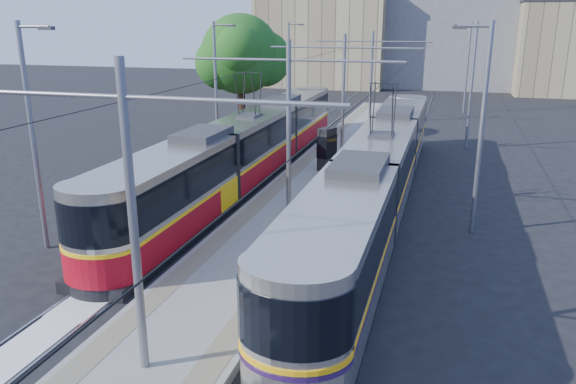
% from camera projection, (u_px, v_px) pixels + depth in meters
% --- Properties ---
extents(ground, '(160.00, 160.00, 0.00)m').
position_uv_depth(ground, '(215.00, 299.00, 16.75)').
color(ground, black).
rests_on(ground, ground).
extents(platform, '(4.00, 50.00, 0.30)m').
position_uv_depth(platform, '(332.00, 163.00, 32.34)').
color(platform, gray).
rests_on(platform, ground).
extents(tactile_strip_left, '(0.70, 50.00, 0.01)m').
position_uv_depth(tactile_strip_left, '(307.00, 159.00, 32.68)').
color(tactile_strip_left, gray).
rests_on(tactile_strip_left, platform).
extents(tactile_strip_right, '(0.70, 50.00, 0.01)m').
position_uv_depth(tactile_strip_right, '(357.00, 162.00, 31.91)').
color(tactile_strip_right, gray).
rests_on(tactile_strip_right, platform).
extents(rails, '(8.71, 70.00, 0.03)m').
position_uv_depth(rails, '(332.00, 165.00, 32.38)').
color(rails, gray).
rests_on(rails, ground).
extents(track_arrow, '(1.20, 5.00, 0.01)m').
position_uv_depth(track_arrow, '(45.00, 332.00, 14.95)').
color(track_arrow, silver).
rests_on(track_arrow, ground).
extents(tram_left, '(2.43, 28.80, 5.50)m').
position_uv_depth(tram_left, '(250.00, 147.00, 29.32)').
color(tram_left, black).
rests_on(tram_left, ground).
extents(tram_right, '(2.43, 29.44, 5.50)m').
position_uv_depth(tram_right, '(380.00, 169.00, 24.25)').
color(tram_right, black).
rests_on(tram_right, ground).
extents(catenary, '(9.20, 70.00, 7.00)m').
position_uv_depth(catenary, '(322.00, 92.00, 28.46)').
color(catenary, gray).
rests_on(catenary, platform).
extents(street_lamps, '(15.18, 38.22, 8.00)m').
position_uv_depth(street_lamps, '(347.00, 85.00, 34.85)').
color(street_lamps, gray).
rests_on(street_lamps, ground).
extents(shelter, '(0.96, 1.19, 2.28)m').
position_uv_depth(shelter, '(327.00, 148.00, 30.00)').
color(shelter, black).
rests_on(shelter, platform).
extents(tree, '(5.89, 5.44, 8.55)m').
position_uv_depth(tree, '(247.00, 56.00, 37.86)').
color(tree, '#382314').
rests_on(tree, ground).
extents(building_left, '(16.32, 12.24, 12.15)m').
position_uv_depth(building_left, '(326.00, 37.00, 72.82)').
color(building_left, tan).
rests_on(building_left, ground).
extents(building_centre, '(18.36, 14.28, 16.75)m').
position_uv_depth(building_centre, '(455.00, 19.00, 71.57)').
color(building_centre, gray).
rests_on(building_centre, ground).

